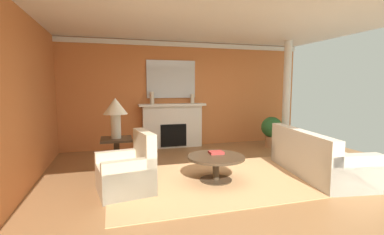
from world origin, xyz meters
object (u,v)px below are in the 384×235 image
(fireplace, at_px, (172,127))
(mantel_mirror, at_px, (171,79))
(coffee_table, at_px, (216,162))
(vase_mantel_left, at_px, (152,98))
(vase_mantel_right, at_px, (192,99))
(sofa, at_px, (315,159))
(table_lamp, at_px, (115,110))
(side_table, at_px, (117,154))
(armchair_near_window, at_px, (128,173))
(potted_plant, at_px, (272,129))

(fireplace, xyz_separation_m, mantel_mirror, (0.00, 0.12, 1.28))
(coffee_table, height_order, vase_mantel_left, vase_mantel_left)
(vase_mantel_right, bearing_deg, vase_mantel_left, 180.00)
(fireplace, distance_m, sofa, 3.70)
(sofa, xyz_separation_m, vase_mantel_right, (-1.53, 3.00, 1.02))
(coffee_table, xyz_separation_m, vase_mantel_left, (-0.71, 2.81, 1.02))
(vase_mantel_left, bearing_deg, vase_mantel_right, 0.00)
(table_lamp, xyz_separation_m, vase_mantel_left, (0.95, 1.97, 0.13))
(mantel_mirror, bearing_deg, side_table, -125.07)
(sofa, bearing_deg, vase_mantel_right, 116.97)
(vase_mantel_right, bearing_deg, armchair_near_window, -123.51)
(armchair_near_window, relative_size, vase_mantel_left, 2.95)
(fireplace, xyz_separation_m, sofa, (2.08, -3.05, -0.27))
(mantel_mirror, distance_m, side_table, 2.99)
(fireplace, bearing_deg, coffee_table, -86.89)
(armchair_near_window, bearing_deg, sofa, -1.96)
(coffee_table, relative_size, potted_plant, 1.20)
(sofa, distance_m, side_table, 3.73)
(vase_mantel_left, xyz_separation_m, potted_plant, (3.16, -0.68, -0.86))
(fireplace, height_order, vase_mantel_left, vase_mantel_left)
(sofa, relative_size, coffee_table, 2.21)
(vase_mantel_left, relative_size, potted_plant, 0.39)
(sofa, distance_m, vase_mantel_left, 4.13)
(fireplace, bearing_deg, armchair_near_window, -114.86)
(mantel_mirror, relative_size, sofa, 0.60)
(mantel_mirror, distance_m, sofa, 4.10)
(sofa, xyz_separation_m, vase_mantel_left, (-2.63, 3.00, 1.06))
(coffee_table, height_order, table_lamp, table_lamp)
(mantel_mirror, xyz_separation_m, potted_plant, (2.61, -0.85, -1.36))
(vase_mantel_right, bearing_deg, mantel_mirror, 162.82)
(fireplace, distance_m, table_lamp, 2.60)
(sofa, bearing_deg, coffee_table, 174.30)
(armchair_near_window, relative_size, side_table, 1.36)
(side_table, height_order, potted_plant, potted_plant)
(sofa, bearing_deg, fireplace, 124.25)
(mantel_mirror, height_order, vase_mantel_left, mantel_mirror)
(table_lamp, xyz_separation_m, vase_mantel_right, (2.05, 1.97, 0.10))
(table_lamp, distance_m, vase_mantel_right, 2.85)
(sofa, height_order, potted_plant, sofa)
(fireplace, relative_size, armchair_near_window, 1.89)
(table_lamp, bearing_deg, potted_plant, 17.45)
(side_table, xyz_separation_m, vase_mantel_right, (2.05, 1.97, 0.92))
(potted_plant, bearing_deg, fireplace, 164.38)
(mantel_mirror, relative_size, coffee_table, 1.33)
(coffee_table, distance_m, table_lamp, 2.06)
(sofa, height_order, table_lamp, table_lamp)
(sofa, height_order, vase_mantel_left, vase_mantel_left)
(fireplace, xyz_separation_m, armchair_near_window, (-1.36, -2.93, -0.26))
(mantel_mirror, height_order, table_lamp, mantel_mirror)
(mantel_mirror, bearing_deg, table_lamp, -125.07)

